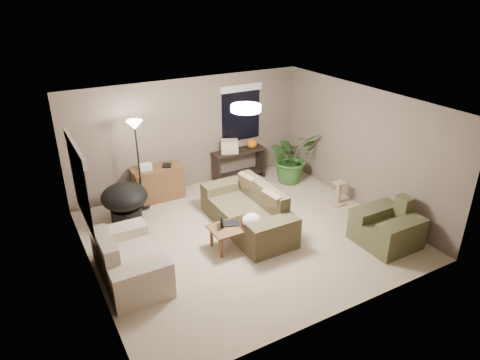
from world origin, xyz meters
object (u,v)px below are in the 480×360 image
loveseat (129,262)px  armchair (387,229)px  papasan_chair (125,201)px  floor_lamp (136,136)px  desk (159,183)px  console_table (239,163)px  main_sofa (249,213)px  houseplant (291,162)px  coffee_table (237,228)px  cat_scratching_post (338,194)px

loveseat → armchair: (4.36, -1.27, 0.00)m
loveseat → armchair: bearing=-16.2°
papasan_chair → floor_lamp: size_ratio=0.57×
armchair → desk: 4.76m
loveseat → console_table: (3.37, 2.46, 0.14)m
armchair → console_table: armchair is taller
papasan_chair → main_sofa: bearing=-34.1°
armchair → papasan_chair: armchair is taller
armchair → desk: bearing=129.1°
main_sofa → floor_lamp: 2.68m
loveseat → desk: size_ratio=1.45×
armchair → console_table: size_ratio=0.77×
console_table → desk: bearing=-179.1°
main_sofa → houseplant: 2.38m
houseplant → floor_lamp: bearing=173.6°
armchair → papasan_chair: 4.96m
console_table → floor_lamp: floor_lamp is taller
main_sofa → coffee_table: (-0.50, -0.45, 0.06)m
armchair → loveseat: bearing=163.8°
main_sofa → armchair: bearing=-42.0°
desk → floor_lamp: (-0.45, -0.24, 1.22)m
floor_lamp → houseplant: (3.50, -0.39, -1.12)m
armchair → cat_scratching_post: (0.26, 1.60, -0.08)m
console_table → loveseat: bearing=-143.9°
loveseat → coffee_table: loveseat is taller
houseplant → coffee_table: bearing=-143.6°
main_sofa → cat_scratching_post: bearing=-2.6°
main_sofa → console_table: size_ratio=1.69×
papasan_chair → floor_lamp: floor_lamp is taller
armchair → houseplant: bearing=89.0°
console_table → cat_scratching_post: bearing=-59.4°
desk → main_sofa: bearing=-60.9°
armchair → papasan_chair: (-3.90, 3.06, 0.17)m
console_table → floor_lamp: bearing=-173.7°
armchair → coffee_table: armchair is taller
main_sofa → loveseat: bearing=-169.9°
floor_lamp → console_table: bearing=6.3°
main_sofa → armchair: same height
houseplant → console_table: bearing=147.4°
floor_lamp → papasan_chair: bearing=-139.5°
loveseat → console_table: loveseat is taller
console_table → papasan_chair: size_ratio=1.19×
desk → houseplant: bearing=-11.7°
main_sofa → coffee_table: 0.68m
loveseat → console_table: size_ratio=1.23×
loveseat → floor_lamp: (0.91, 2.19, 1.30)m
console_table → cat_scratching_post: 2.47m
armchair → cat_scratching_post: armchair is taller
desk → console_table: bearing=0.9°
coffee_table → console_table: (1.40, 2.47, 0.08)m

